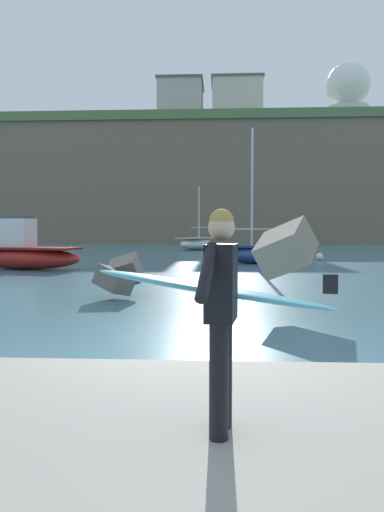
{
  "coord_description": "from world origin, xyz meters",
  "views": [
    {
      "loc": [
        0.92,
        -7.69,
        1.86
      ],
      "look_at": [
        0.47,
        0.5,
        1.4
      ],
      "focal_mm": 34.08,
      "sensor_mm": 36.0,
      "label": 1
    }
  ],
  "objects_px": {
    "boat_near_centre": "(197,243)",
    "radar_dome": "(348,93)",
    "boat_near_left": "(258,253)",
    "boat_near_right": "(21,253)",
    "mooring_buoy_middle": "(311,249)",
    "surfer_with_board": "(219,301)",
    "station_building_central": "(237,101)",
    "station_building_west": "(181,103)",
    "mooring_buoy_inner": "(320,257)",
    "mooring_buoy_outer": "(71,249)"
  },
  "relations": [
    {
      "from": "boat_near_centre",
      "to": "radar_dome",
      "type": "height_order",
      "value": "radar_dome"
    },
    {
      "from": "boat_near_left",
      "to": "boat_near_right",
      "type": "distance_m",
      "value": 12.03
    },
    {
      "from": "boat_near_centre",
      "to": "mooring_buoy_middle",
      "type": "height_order",
      "value": "boat_near_centre"
    },
    {
      "from": "surfer_with_board",
      "to": "station_building_central",
      "type": "relative_size",
      "value": 0.29
    },
    {
      "from": "surfer_with_board",
      "to": "station_building_west",
      "type": "distance_m",
      "value": 69.07
    },
    {
      "from": "mooring_buoy_middle",
      "to": "station_building_central",
      "type": "height_order",
      "value": "station_building_central"
    },
    {
      "from": "mooring_buoy_inner",
      "to": "boat_near_left",
      "type": "bearing_deg",
      "value": -143.8
    },
    {
      "from": "surfer_with_board",
      "to": "station_building_west",
      "type": "height_order",
      "value": "station_building_west"
    },
    {
      "from": "surfer_with_board",
      "to": "station_building_central",
      "type": "xyz_separation_m",
      "value": [
        2.54,
        66.19,
        18.66
      ]
    },
    {
      "from": "boat_near_right",
      "to": "boat_near_centre",
      "type": "bearing_deg",
      "value": 71.07
    },
    {
      "from": "station_building_central",
      "to": "boat_near_left",
      "type": "bearing_deg",
      "value": -90.58
    },
    {
      "from": "mooring_buoy_inner",
      "to": "station_building_central",
      "type": "height_order",
      "value": "station_building_central"
    },
    {
      "from": "boat_near_right",
      "to": "radar_dome",
      "type": "bearing_deg",
      "value": 61.33
    },
    {
      "from": "boat_near_right",
      "to": "boat_near_left",
      "type": "bearing_deg",
      "value": 21.28
    },
    {
      "from": "radar_dome",
      "to": "station_building_west",
      "type": "bearing_deg",
      "value": -173.58
    },
    {
      "from": "mooring_buoy_outer",
      "to": "station_building_central",
      "type": "xyz_separation_m",
      "value": [
        14.49,
        31.38,
        19.72
      ]
    },
    {
      "from": "mooring_buoy_outer",
      "to": "station_building_west",
      "type": "xyz_separation_m",
      "value": [
        6.54,
        31.5,
        19.63
      ]
    },
    {
      "from": "boat_near_centre",
      "to": "mooring_buoy_middle",
      "type": "relative_size",
      "value": 12.86
    },
    {
      "from": "boat_near_right",
      "to": "mooring_buoy_outer",
      "type": "height_order",
      "value": "boat_near_right"
    },
    {
      "from": "boat_near_right",
      "to": "station_building_west",
      "type": "height_order",
      "value": "station_building_west"
    },
    {
      "from": "boat_near_centre",
      "to": "boat_near_right",
      "type": "bearing_deg",
      "value": -108.93
    },
    {
      "from": "boat_near_right",
      "to": "radar_dome",
      "type": "height_order",
      "value": "radar_dome"
    },
    {
      "from": "surfer_with_board",
      "to": "mooring_buoy_outer",
      "type": "xyz_separation_m",
      "value": [
        -11.95,
        34.81,
        -1.06
      ]
    },
    {
      "from": "boat_near_right",
      "to": "mooring_buoy_middle",
      "type": "bearing_deg",
      "value": 47.5
    },
    {
      "from": "boat_near_left",
      "to": "mooring_buoy_inner",
      "type": "distance_m",
      "value": 4.85
    },
    {
      "from": "boat_near_left",
      "to": "mooring_buoy_middle",
      "type": "height_order",
      "value": "boat_near_left"
    },
    {
      "from": "mooring_buoy_outer",
      "to": "radar_dome",
      "type": "distance_m",
      "value": 50.72
    },
    {
      "from": "boat_near_right",
      "to": "mooring_buoy_middle",
      "type": "relative_size",
      "value": 13.89
    },
    {
      "from": "surfer_with_board",
      "to": "mooring_buoy_middle",
      "type": "height_order",
      "value": "surfer_with_board"
    },
    {
      "from": "surfer_with_board",
      "to": "boat_near_right",
      "type": "bearing_deg",
      "value": 116.79
    },
    {
      "from": "surfer_with_board",
      "to": "boat_near_left",
      "type": "height_order",
      "value": "boat_near_left"
    },
    {
      "from": "boat_near_centre",
      "to": "surfer_with_board",
      "type": "bearing_deg",
      "value": -87.22
    },
    {
      "from": "boat_near_left",
      "to": "mooring_buoy_inner",
      "type": "relative_size",
      "value": 16.48
    },
    {
      "from": "station_building_central",
      "to": "mooring_buoy_outer",
      "type": "bearing_deg",
      "value": -114.79
    },
    {
      "from": "boat_near_left",
      "to": "radar_dome",
      "type": "bearing_deg",
      "value": 70.33
    },
    {
      "from": "station_building_west",
      "to": "mooring_buoy_outer",
      "type": "bearing_deg",
      "value": -101.73
    },
    {
      "from": "mooring_buoy_inner",
      "to": "station_building_west",
      "type": "relative_size",
      "value": 0.06
    },
    {
      "from": "radar_dome",
      "to": "station_building_west",
      "type": "distance_m",
      "value": 24.39
    },
    {
      "from": "radar_dome",
      "to": "mooring_buoy_inner",
      "type": "bearing_deg",
      "value": -106.26
    },
    {
      "from": "station_building_west",
      "to": "station_building_central",
      "type": "xyz_separation_m",
      "value": [
        7.95,
        -0.12,
        0.09
      ]
    },
    {
      "from": "station_building_west",
      "to": "mooring_buoy_middle",
      "type": "bearing_deg",
      "value": -66.62
    },
    {
      "from": "surfer_with_board",
      "to": "mooring_buoy_outer",
      "type": "relative_size",
      "value": 4.82
    },
    {
      "from": "boat_near_centre",
      "to": "mooring_buoy_outer",
      "type": "height_order",
      "value": "boat_near_centre"
    },
    {
      "from": "boat_near_left",
      "to": "boat_near_centre",
      "type": "xyz_separation_m",
      "value": [
        -4.0,
        16.66,
        0.04
      ]
    },
    {
      "from": "surfer_with_board",
      "to": "mooring_buoy_inner",
      "type": "xyz_separation_m",
      "value": [
        6.01,
        25.26,
        -1.06
      ]
    },
    {
      "from": "boat_near_right",
      "to": "radar_dome",
      "type": "distance_m",
      "value": 61.74
    },
    {
      "from": "boat_near_right",
      "to": "station_building_central",
      "type": "relative_size",
      "value": 0.85
    },
    {
      "from": "mooring_buoy_outer",
      "to": "mooring_buoy_middle",
      "type": "bearing_deg",
      "value": 4.23
    },
    {
      "from": "station_building_west",
      "to": "radar_dome",
      "type": "bearing_deg",
      "value": 6.42
    },
    {
      "from": "surfer_with_board",
      "to": "boat_near_centre",
      "type": "distance_m",
      "value": 39.12
    }
  ]
}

